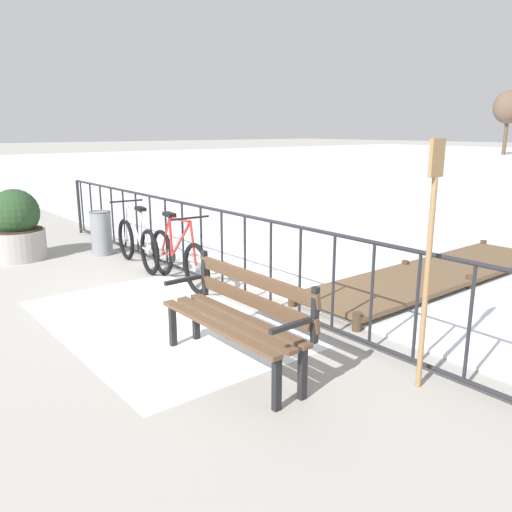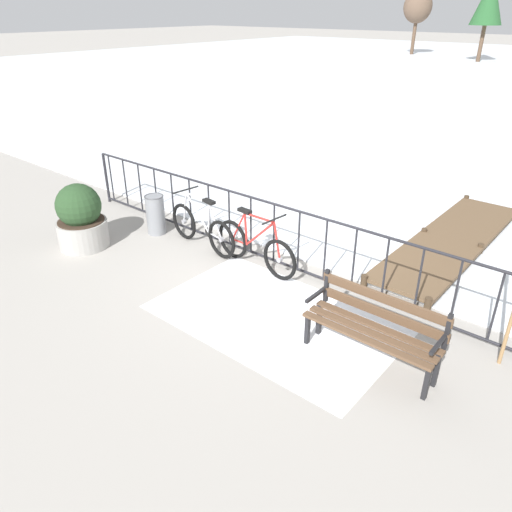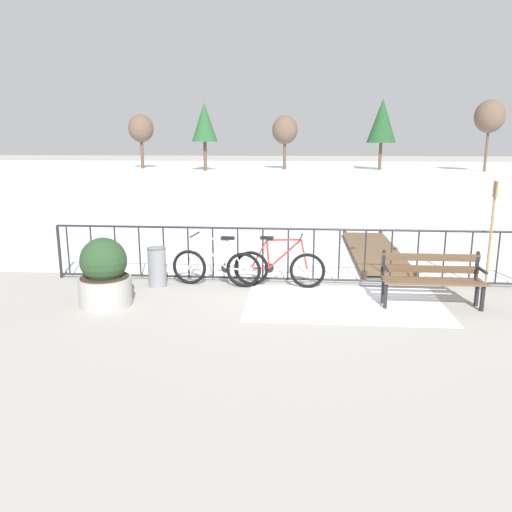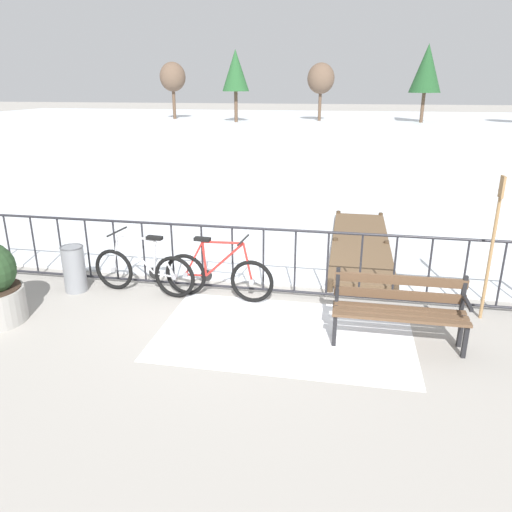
# 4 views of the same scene
# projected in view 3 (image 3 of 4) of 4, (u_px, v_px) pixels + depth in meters

# --- Properties ---
(ground_plane) EXTENTS (160.00, 160.00, 0.00)m
(ground_plane) POSITION_uv_depth(u_px,v_px,m) (288.00, 283.00, 9.70)
(ground_plane) COLOR #9E9991
(frozen_pond) EXTENTS (80.00, 56.00, 0.03)m
(frozen_pond) POSITION_uv_depth(u_px,v_px,m) (296.00, 177.00, 37.28)
(frozen_pond) COLOR silver
(frozen_pond) RESTS_ON ground
(snow_patch) EXTENTS (3.28, 2.01, 0.01)m
(snow_patch) POSITION_uv_depth(u_px,v_px,m) (344.00, 304.00, 8.46)
(snow_patch) COLOR white
(snow_patch) RESTS_ON ground
(railing_fence) EXTENTS (9.06, 0.06, 1.07)m
(railing_fence) POSITION_uv_depth(u_px,v_px,m) (288.00, 254.00, 9.58)
(railing_fence) COLOR #232328
(railing_fence) RESTS_ON ground
(bicycle_near_railing) EXTENTS (1.71, 0.52, 0.97)m
(bicycle_near_railing) POSITION_uv_depth(u_px,v_px,m) (279.00, 267.00, 9.37)
(bicycle_near_railing) COLOR black
(bicycle_near_railing) RESTS_ON ground
(bicycle_second) EXTENTS (1.70, 0.52, 0.97)m
(bicycle_second) POSITION_uv_depth(u_px,v_px,m) (216.00, 267.00, 9.44)
(bicycle_second) COLOR black
(bicycle_second) RESTS_ON ground
(park_bench) EXTENTS (1.60, 0.48, 0.89)m
(park_bench) POSITION_uv_depth(u_px,v_px,m) (431.00, 275.00, 8.28)
(park_bench) COLOR brown
(park_bench) RESTS_ON ground
(planter_with_shrub) EXTENTS (0.85, 0.85, 1.13)m
(planter_with_shrub) POSITION_uv_depth(u_px,v_px,m) (104.00, 274.00, 8.29)
(planter_with_shrub) COLOR #9E9B96
(planter_with_shrub) RESTS_ON ground
(trash_bin) EXTENTS (0.35, 0.35, 0.73)m
(trash_bin) POSITION_uv_depth(u_px,v_px,m) (157.00, 267.00, 9.42)
(trash_bin) COLOR gray
(trash_bin) RESTS_ON ground
(oar_upright) EXTENTS (0.04, 0.16, 1.98)m
(oar_upright) POSITION_uv_depth(u_px,v_px,m) (491.00, 229.00, 8.92)
(oar_upright) COLOR #937047
(oar_upright) RESTS_ON ground
(wooden_dock) EXTENTS (1.10, 4.54, 0.20)m
(wooden_dock) POSITION_uv_depth(u_px,v_px,m) (374.00, 251.00, 11.96)
(wooden_dock) COLOR brown
(wooden_dock) RESTS_ON ground
(tree_far_west) EXTENTS (2.26, 2.26, 5.84)m
(tree_far_west) POSITION_uv_depth(u_px,v_px,m) (204.00, 123.00, 43.94)
(tree_far_west) COLOR brown
(tree_far_west) RESTS_ON ground
(tree_west_mid) EXTENTS (2.34, 2.34, 4.87)m
(tree_west_mid) POSITION_uv_depth(u_px,v_px,m) (285.00, 130.00, 46.33)
(tree_west_mid) COLOR brown
(tree_west_mid) RESTS_ON ground
(tree_centre) EXTENTS (2.59, 2.59, 6.24)m
(tree_centre) POSITION_uv_depth(u_px,v_px,m) (382.00, 121.00, 44.93)
(tree_centre) COLOR brown
(tree_centre) RESTS_ON ground
(tree_east_mid) EXTENTS (2.35, 2.35, 5.04)m
(tree_east_mid) POSITION_uv_depth(u_px,v_px,m) (141.00, 129.00, 47.46)
(tree_east_mid) COLOR brown
(tree_east_mid) RESTS_ON ground
(tree_far_east) EXTENTS (2.48, 2.48, 5.98)m
(tree_far_east) POSITION_uv_depth(u_px,v_px,m) (490.00, 117.00, 42.43)
(tree_far_east) COLOR brown
(tree_far_east) RESTS_ON ground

